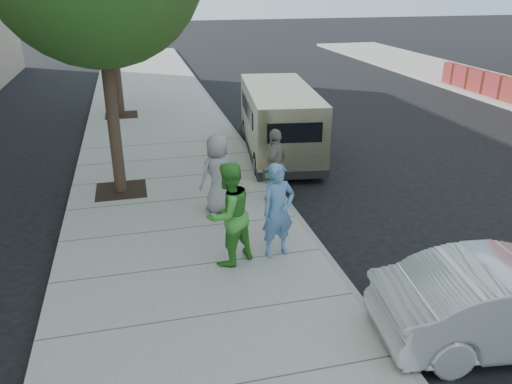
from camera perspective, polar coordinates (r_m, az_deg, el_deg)
The scene contains 9 objects.
ground at distance 10.64m, azimuth -2.62°, elevation -4.25°, with size 120.00×120.00×0.00m, color black.
sidewalk at distance 10.48m, azimuth -8.01°, elevation -4.46°, with size 5.00×60.00×0.15m, color gray.
curb_face at distance 10.94m, azimuth 4.80°, elevation -3.06°, with size 0.12×60.00×0.16m, color gray.
parking_meter at distance 9.72m, azimuth 1.66°, elevation 0.54°, with size 0.29×0.11×1.39m.
van at distance 14.90m, azimuth 2.61°, elevation 8.23°, with size 2.49×5.64×2.02m.
person_officer at distance 9.02m, azimuth 2.54°, elevation -2.14°, with size 0.65×0.43×1.78m, color #5685B7.
person_green_shirt at distance 8.74m, azimuth -3.13°, elevation -2.55°, with size 0.93×0.72×1.90m, color green.
person_gray_shirt at distance 10.81m, azimuth -4.35°, elevation 2.09°, with size 0.85×0.55×1.74m, color gray.
person_striped_polo at distance 11.37m, azimuth 2.24°, elevation 3.11°, with size 1.00×0.41×1.70m, color gray.
Camera 1 is at (-1.80, -9.28, 4.87)m, focal length 35.00 mm.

